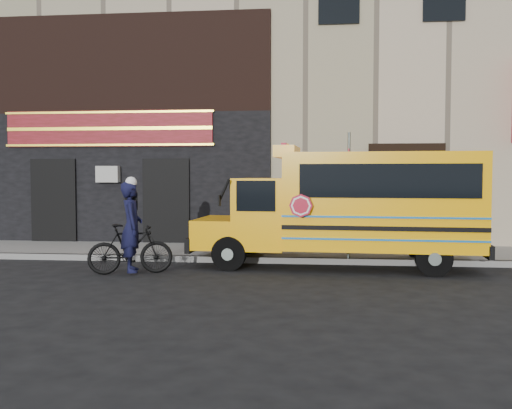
{
  "coord_description": "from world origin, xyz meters",
  "views": [
    {
      "loc": [
        1.38,
        -11.66,
        2.23
      ],
      "look_at": [
        -0.06,
        1.85,
        1.52
      ],
      "focal_mm": 40.0,
      "sensor_mm": 36.0,
      "label": 1
    }
  ],
  "objects_px": {
    "sign_pole": "(349,192)",
    "cyclist": "(132,229)",
    "school_bus": "(352,205)",
    "bicycle": "(130,249)"
  },
  "relations": [
    {
      "from": "school_bus",
      "to": "cyclist",
      "type": "relative_size",
      "value": 3.45
    },
    {
      "from": "bicycle",
      "to": "cyclist",
      "type": "relative_size",
      "value": 0.93
    },
    {
      "from": "school_bus",
      "to": "sign_pole",
      "type": "distance_m",
      "value": 0.54
    },
    {
      "from": "sign_pole",
      "to": "cyclist",
      "type": "relative_size",
      "value": 1.62
    },
    {
      "from": "sign_pole",
      "to": "school_bus",
      "type": "bearing_deg",
      "value": -81.34
    },
    {
      "from": "school_bus",
      "to": "cyclist",
      "type": "bearing_deg",
      "value": -163.93
    },
    {
      "from": "school_bus",
      "to": "bicycle",
      "type": "xyz_separation_m",
      "value": [
        -5.02,
        -1.46,
        -0.94
      ]
    },
    {
      "from": "bicycle",
      "to": "sign_pole",
      "type": "bearing_deg",
      "value": -86.82
    },
    {
      "from": "school_bus",
      "to": "sign_pole",
      "type": "height_order",
      "value": "sign_pole"
    },
    {
      "from": "school_bus",
      "to": "cyclist",
      "type": "distance_m",
      "value": 5.22
    }
  ]
}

